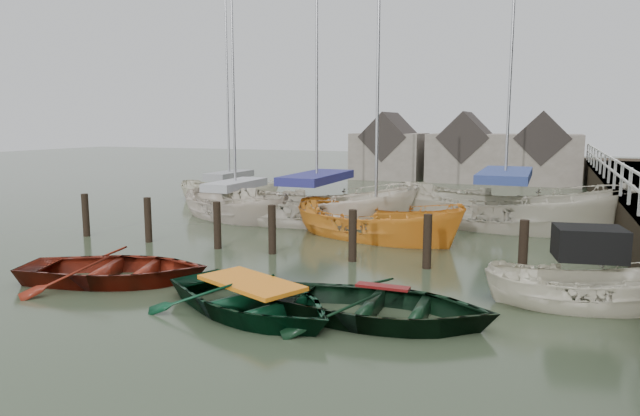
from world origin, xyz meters
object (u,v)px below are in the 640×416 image
at_px(sailboat_b, 317,222).
at_px(rowboat_green, 252,313).
at_px(rowboat_dkgreen, 382,321).
at_px(sailboat_c, 375,237).
at_px(sailboat_a, 236,217).
at_px(sailboat_e, 230,200).
at_px(sailboat_d, 503,226).
at_px(rowboat_red, 116,282).
at_px(motorboat, 586,302).

bearing_deg(sailboat_b, rowboat_green, -174.87).
bearing_deg(rowboat_dkgreen, sailboat_c, 15.78).
bearing_deg(sailboat_a, sailboat_e, 56.11).
relative_size(rowboat_dkgreen, sailboat_c, 0.40).
xyz_separation_m(sailboat_b, sailboat_e, (-6.12, 4.02, 0.01)).
height_order(rowboat_dkgreen, sailboat_e, sailboat_e).
bearing_deg(sailboat_d, rowboat_green, 170.75).
xyz_separation_m(rowboat_dkgreen, sailboat_a, (-8.40, 9.03, 0.07)).
distance_m(rowboat_red, sailboat_e, 13.93).
relative_size(rowboat_green, sailboat_c, 0.40).
bearing_deg(rowboat_green, sailboat_a, 55.48).
height_order(sailboat_a, sailboat_b, sailboat_a).
bearing_deg(sailboat_b, sailboat_d, -85.33).
xyz_separation_m(rowboat_red, rowboat_dkgreen, (6.51, -0.27, 0.00)).
bearing_deg(rowboat_red, rowboat_dkgreen, -111.51).
distance_m(rowboat_green, sailboat_c, 8.09).
height_order(rowboat_dkgreen, sailboat_c, sailboat_c).
distance_m(rowboat_green, sailboat_e, 16.42).
height_order(rowboat_green, sailboat_c, sailboat_c).
xyz_separation_m(rowboat_green, rowboat_dkgreen, (2.49, 0.51, 0.00)).
relative_size(rowboat_green, sailboat_e, 0.41).
bearing_deg(rowboat_green, sailboat_d, 5.42).
bearing_deg(sailboat_c, rowboat_green, -162.80).
distance_m(sailboat_c, sailboat_d, 5.07).
bearing_deg(sailboat_a, rowboat_red, -145.18).
height_order(sailboat_d, sailboat_e, sailboat_d).
xyz_separation_m(sailboat_c, sailboat_d, (3.70, 3.46, 0.05)).
height_order(motorboat, sailboat_b, sailboat_b).
relative_size(sailboat_a, sailboat_e, 1.14).
distance_m(sailboat_b, sailboat_e, 7.32).
bearing_deg(sailboat_a, motorboat, -96.56).
xyz_separation_m(rowboat_dkgreen, sailboat_d, (1.33, 11.04, 0.06)).
xyz_separation_m(rowboat_red, rowboat_green, (4.02, -0.79, 0.00)).
height_order(rowboat_red, motorboat, motorboat).
bearing_deg(motorboat, sailboat_b, 41.78).
height_order(motorboat, sailboat_a, sailboat_a).
bearing_deg(rowboat_dkgreen, rowboat_green, 100.10).
height_order(rowboat_red, sailboat_a, sailboat_a).
bearing_deg(rowboat_dkgreen, sailboat_a, 41.35).
bearing_deg(sailboat_b, sailboat_e, 46.73).
relative_size(rowboat_dkgreen, sailboat_d, 0.32).
relative_size(rowboat_green, rowboat_dkgreen, 0.99).
xyz_separation_m(motorboat, sailboat_e, (-14.84, 11.02, -0.04)).
bearing_deg(sailboat_c, motorboat, -113.33).
bearing_deg(sailboat_e, sailboat_d, -100.53).
xyz_separation_m(motorboat, sailboat_c, (-5.94, 5.23, -0.10)).
bearing_deg(sailboat_e, sailboat_c, -123.12).
distance_m(rowboat_dkgreen, sailboat_e, 17.48).
bearing_deg(sailboat_e, rowboat_red, -160.11).
height_order(rowboat_red, sailboat_e, sailboat_e).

